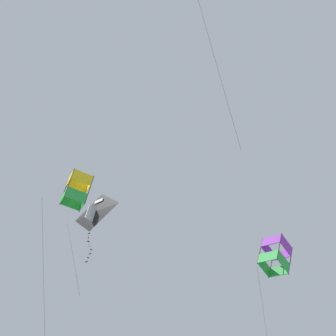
% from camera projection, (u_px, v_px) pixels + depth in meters
% --- Properties ---
extents(kite_box_far_centre, '(2.83, 2.49, 9.14)m').
position_uv_depth(kite_box_far_centre, '(275.00, 256.00, 25.40)').
color(kite_box_far_centre, purple).
extents(kite_box_mid_left, '(2.59, 2.26, 9.00)m').
position_uv_depth(kite_box_mid_left, '(77.00, 190.00, 22.55)').
color(kite_box_mid_left, yellow).
extents(kite_delta_near_left, '(2.83, 2.92, 5.98)m').
position_uv_depth(kite_delta_near_left, '(95.00, 212.00, 26.19)').
color(kite_delta_near_left, black).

